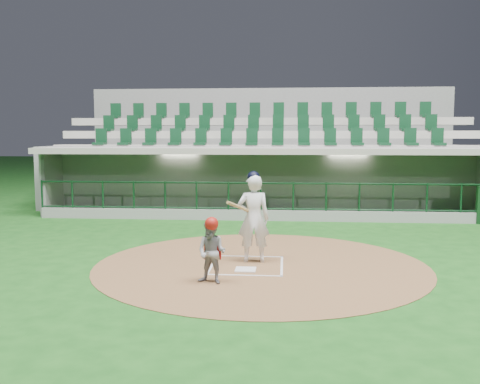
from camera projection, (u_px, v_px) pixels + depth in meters
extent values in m
plane|color=#144814|center=(248.00, 263.00, 11.83)|extent=(120.00, 120.00, 0.00)
cylinder|color=brown|center=(261.00, 265.00, 11.61)|extent=(7.20, 7.20, 0.01)
cube|color=silver|center=(246.00, 269.00, 11.14)|extent=(0.43, 0.43, 0.02)
cube|color=white|center=(213.00, 264.00, 11.60)|extent=(0.05, 1.80, 0.01)
cube|color=silver|center=(282.00, 266.00, 11.47)|extent=(0.05, 1.80, 0.01)
cube|color=silver|center=(250.00, 256.00, 12.37)|extent=(1.55, 0.05, 0.01)
cube|color=white|center=(244.00, 275.00, 10.69)|extent=(1.55, 0.05, 0.01)
cube|color=slate|center=(263.00, 229.00, 19.32)|extent=(15.00, 3.00, 0.10)
cube|color=slate|center=(265.00, 186.00, 20.76)|extent=(15.00, 0.20, 2.70)
cube|color=#B6B0A1|center=(264.00, 180.00, 20.62)|extent=(13.50, 0.04, 0.90)
cube|color=slate|center=(61.00, 189.00, 19.81)|extent=(0.20, 3.00, 2.70)
cube|color=slate|center=(479.00, 192.00, 18.54)|extent=(0.20, 3.00, 2.70)
cube|color=#9F988F|center=(263.00, 150.00, 18.78)|extent=(15.40, 3.50, 0.20)
cube|color=gray|center=(261.00, 216.00, 17.71)|extent=(15.00, 0.15, 0.40)
cube|color=black|center=(261.00, 169.00, 17.55)|extent=(15.00, 0.01, 0.95)
cube|color=brown|center=(264.00, 217.00, 20.33)|extent=(12.75, 0.40, 0.45)
cube|color=white|center=(180.00, 153.00, 19.29)|extent=(1.30, 0.35, 0.04)
cube|color=white|center=(348.00, 154.00, 18.78)|extent=(1.30, 0.35, 0.04)
imported|color=#B51613|center=(130.00, 198.00, 20.43)|extent=(1.19, 0.70, 1.83)
imported|color=maroon|center=(208.00, 198.00, 20.28)|extent=(1.19, 0.76, 1.88)
imported|color=#B11813|center=(333.00, 204.00, 19.58)|extent=(0.88, 0.64, 1.65)
imported|color=#B1131F|center=(394.00, 203.00, 19.86)|extent=(1.53, 0.52, 1.64)
cube|color=gray|center=(266.00, 175.00, 22.36)|extent=(17.00, 6.50, 2.50)
cube|color=#A7A097|center=(265.00, 149.00, 20.76)|extent=(16.60, 0.95, 0.30)
cube|color=#ABA79B|center=(266.00, 135.00, 21.64)|extent=(16.60, 0.95, 0.30)
cube|color=#9C988D|center=(267.00, 122.00, 22.53)|extent=(16.60, 0.95, 0.30)
cube|color=slate|center=(269.00, 142.00, 25.54)|extent=(17.00, 0.25, 5.05)
imported|color=white|center=(253.00, 218.00, 11.78)|extent=(0.75, 0.53, 1.94)
sphere|color=black|center=(254.00, 177.00, 11.68)|extent=(0.28, 0.28, 0.28)
cylinder|color=#A6844C|center=(241.00, 208.00, 11.52)|extent=(0.58, 0.79, 0.39)
imported|color=gray|center=(212.00, 252.00, 10.08)|extent=(0.69, 0.60, 1.19)
sphere|color=#9E1911|center=(212.00, 224.00, 10.02)|extent=(0.26, 0.26, 0.26)
cube|color=maroon|center=(213.00, 250.00, 10.23)|extent=(0.32, 0.10, 0.35)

